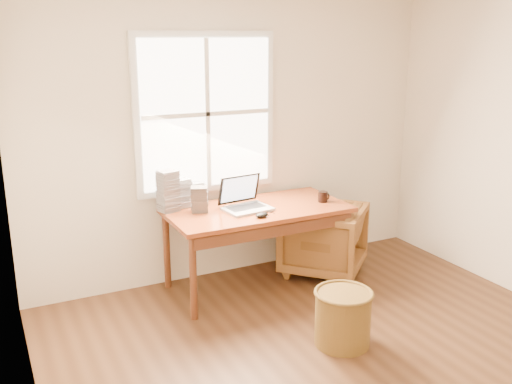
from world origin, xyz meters
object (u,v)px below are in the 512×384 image
armchair (323,239)px  cd_stack_a (183,193)px  laptop (248,196)px  coffee_mug (323,197)px  desk (257,210)px  wicker_stool (343,318)px

armchair → cd_stack_a: bearing=-55.7°
laptop → coffee_mug: size_ratio=3.84×
desk → wicker_stool: 1.31m
desk → laptop: size_ratio=4.28×
armchair → wicker_stool: size_ratio=1.81×
armchair → cd_stack_a: (-1.29, 0.30, 0.54)m
desk → cd_stack_a: 0.67m
cd_stack_a → desk: bearing=-27.6°
wicker_stool → coffee_mug: bearing=65.0°
armchair → wicker_stool: bearing=21.1°
wicker_stool → coffee_mug: coffee_mug is taller
laptop → coffee_mug: 0.74m
desk → coffee_mug: coffee_mug is taller
wicker_stool → laptop: size_ratio=1.09×
wicker_stool → cd_stack_a: 1.78m
coffee_mug → desk: bearing=170.4°
laptop → cd_stack_a: bearing=137.2°
armchair → laptop: (-0.82, -0.04, 0.55)m
laptop → cd_stack_a: 0.58m
wicker_stool → laptop: 1.36m
desk → armchair: bearing=0.0°
wicker_stool → cd_stack_a: size_ratio=1.57×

